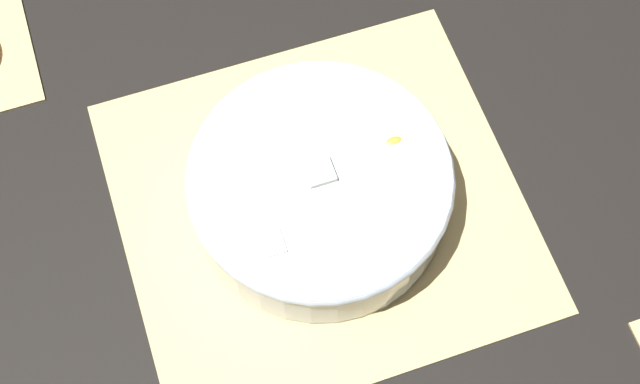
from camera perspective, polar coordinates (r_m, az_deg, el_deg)
name	(u,v)px	position (r m, az deg, el deg)	size (l,w,h in m)	color
ground_plane	(320,206)	(0.95, 0.00, -0.89)	(6.00, 6.00, 0.00)	black
bamboo_mat_center	(320,205)	(0.95, 0.00, -0.81)	(0.42, 0.39, 0.01)	#D6B775
fruit_salad_bowl	(320,187)	(0.91, 0.01, 0.35)	(0.27, 0.27, 0.08)	silver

